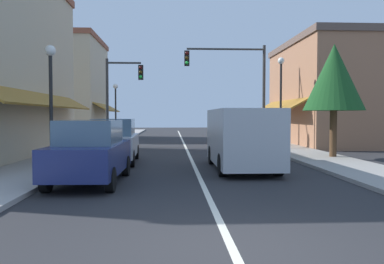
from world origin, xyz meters
name	(u,v)px	position (x,y,z in m)	size (l,w,h in m)	color
ground_plane	(186,147)	(0.00, 18.00, 0.00)	(80.00, 80.00, 0.00)	#28282B
sidewalk_left	(93,147)	(-5.50, 18.00, 0.06)	(2.60, 56.00, 0.12)	#A39E99
sidewalk_right	(277,146)	(5.50, 18.00, 0.06)	(2.60, 56.00, 0.12)	gray
lane_center_stripe	(186,147)	(0.00, 18.00, 0.00)	(0.14, 52.00, 0.01)	silver
storefront_right_block	(324,93)	(9.19, 20.00, 3.39)	(6.10, 10.20, 6.76)	#9E6B4C
storefront_far_left	(65,88)	(-9.71, 28.00, 4.17)	(7.14, 8.20, 8.33)	#BCAD8E
parked_car_nearest_left	(90,152)	(-3.12, 5.67, 0.88)	(1.86, 4.14, 1.77)	navy
parked_car_second_left	(114,141)	(-3.14, 10.40, 0.88)	(1.88, 4.15, 1.77)	silver
van_in_lane	(241,137)	(1.61, 8.31, 1.15)	(2.01, 5.18, 2.12)	#B2B7BC
traffic_signal_mast_arm	(238,78)	(3.18, 18.39, 4.19)	(4.96, 0.50, 6.18)	#333333
traffic_signal_left_corner	(119,90)	(-4.06, 19.03, 3.51)	(2.32, 0.50, 5.39)	#333333
street_lamp_left_near	(51,85)	(-4.89, 8.04, 2.91)	(0.36, 0.36, 4.25)	black
street_lamp_right_mid	(281,88)	(5.09, 15.75, 3.38)	(0.36, 0.36, 5.05)	black
street_lamp_left_far	(116,102)	(-5.04, 24.50, 2.94)	(0.36, 0.36, 4.29)	black
tree_right_near	(334,78)	(6.16, 11.27, 3.53)	(2.61, 2.61, 4.99)	#4C331E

